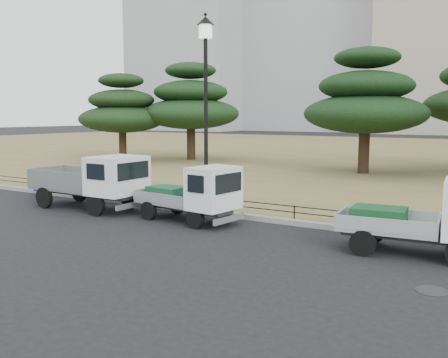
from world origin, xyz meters
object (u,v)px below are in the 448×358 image
Objects in this scene: truck_large at (93,179)px; truck_kei_front at (193,194)px; tarp_pile at (57,181)px; street_lamp at (206,80)px; truck_kei_rear at (429,218)px.

truck_large is 4.14m from truck_kei_front.
truck_large is at bearing -171.84° from truck_kei_front.
street_lamp is at bearing -0.18° from tarp_pile.
street_lamp is at bearing 24.85° from truck_large.
street_lamp reaches higher than truck_kei_front.
truck_large reaches higher than truck_kei_rear.
truck_kei_front reaches higher than tarp_pile.
truck_kei_front is 0.55× the size of street_lamp.
truck_large is 5.14m from street_lamp.
street_lamp is (-7.26, 1.67, 3.45)m from truck_kei_rear.
truck_kei_front is 0.96× the size of truck_kei_rear.
truck_kei_front is at bearing -70.55° from street_lamp.
street_lamp is at bearing 116.19° from truck_kei_front.
truck_kei_rear is (10.86, -0.06, -0.14)m from truck_large.
tarp_pile is at bearing 179.82° from street_lamp.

